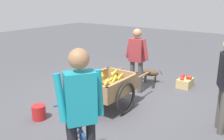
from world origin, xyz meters
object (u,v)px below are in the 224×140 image
object	(u,v)px
fruit_cart	(108,88)
apple_crate	(185,82)
vendor_person	(137,55)
cyclist_person	(81,107)
plastic_bucket	(39,112)
dog	(149,72)

from	to	relation	value
fruit_cart	apple_crate	distance (m)	2.31
vendor_person	apple_crate	world-z (taller)	vendor_person
cyclist_person	plastic_bucket	size ratio (longest dim) A/B	6.27
fruit_cart	plastic_bucket	world-z (taller)	fruit_cart
vendor_person	plastic_bucket	size ratio (longest dim) A/B	5.56
fruit_cart	dog	size ratio (longest dim) A/B	2.48
vendor_person	apple_crate	size ratio (longest dim) A/B	3.45
vendor_person	dog	world-z (taller)	vendor_person
plastic_bucket	cyclist_person	bearing A→B (deg)	65.89
apple_crate	cyclist_person	bearing A→B (deg)	3.04
fruit_cart	apple_crate	size ratio (longest dim) A/B	3.75
plastic_bucket	apple_crate	world-z (taller)	apple_crate
vendor_person	apple_crate	bearing A→B (deg)	138.78
fruit_cart	cyclist_person	size ratio (longest dim) A/B	0.97
dog	plastic_bucket	size ratio (longest dim) A/B	2.43
dog	plastic_bucket	bearing A→B (deg)	-12.50
fruit_cart	vendor_person	xyz separation A→B (m)	(-1.14, -0.00, 0.46)
fruit_cart	plastic_bucket	xyz separation A→B (m)	(1.16, -0.75, -0.30)
vendor_person	cyclist_person	size ratio (longest dim) A/B	0.89
apple_crate	dog	bearing A→B (deg)	-78.43
dog	apple_crate	size ratio (longest dim) A/B	1.51
fruit_cart	plastic_bucket	bearing A→B (deg)	-33.03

